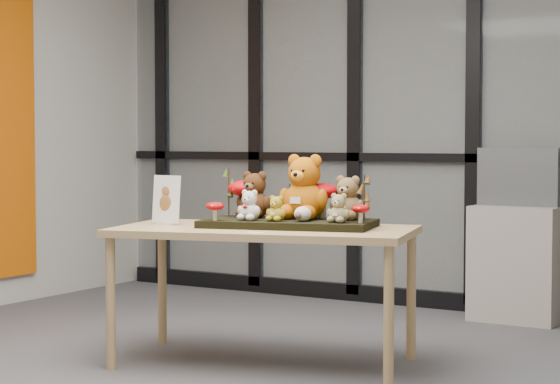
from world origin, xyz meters
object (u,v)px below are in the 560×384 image
Objects in this scene: diorama_tray at (289,223)px; mushroom_back_left at (246,196)px; display_table at (264,240)px; plush_cream_hedgehog at (303,213)px; sign_holder at (166,202)px; monitor at (518,177)px; bear_tan_back at (348,196)px; mushroom_front_left at (215,210)px; bear_beige_small at (339,206)px; bear_small_yellow at (276,207)px; bear_brown_medium at (255,192)px; mushroom_front_right at (361,213)px; bear_pooh_yellow at (305,183)px; mushroom_back_right at (322,199)px; bear_white_bow at (250,203)px; cabinet at (516,264)px.

diorama_tray is 0.34m from mushroom_back_left.
display_table is 19.56× the size of plush_cream_hedgehog.
sign_holder is 2.41m from monitor.
mushroom_front_left is (-0.57, -0.40, -0.07)m from bear_tan_back.
diorama_tray is 8.35× the size of mushroom_front_left.
plush_cream_hedgehog is (-0.19, -0.04, -0.04)m from bear_beige_small.
bear_small_yellow is 1.70× the size of plush_cream_hedgehog.
bear_brown_medium is at bearing 131.93° from bear_small_yellow.
bear_small_yellow reaches higher than mushroom_front_right.
bear_pooh_yellow is 0.75m from sign_holder.
mushroom_back_right is 0.78× the size of sign_holder.
bear_small_yellow is at bearing -163.75° from mushroom_front_right.
bear_pooh_yellow reaches higher than bear_brown_medium.
sign_holder is (-0.49, -0.07, -0.01)m from bear_white_bow.
display_table is at bearing 148.05° from bear_small_yellow.
plush_cream_hedgehog is (0.08, -0.16, -0.14)m from bear_pooh_yellow.
bear_small_yellow is 0.32m from mushroom_front_left.
bear_white_bow reaches higher than mushroom_front_left.
display_table is 11.50× the size of bear_small_yellow.
diorama_tray is 1.18× the size of cabinet.
mushroom_back_left is at bearing 112.53° from bear_white_bow.
monitor is at bearing 72.60° from mushroom_back_right.
monitor is at bearing 65.68° from bear_beige_small.
bear_pooh_yellow is at bearing -128.39° from mushroom_back_right.
bear_tan_back is 2.96× the size of plush_cream_hedgehog.
display_table is at bearing 173.51° from bear_beige_small.
diorama_tray is at bearing -108.83° from monitor.
mushroom_front_right is 1.08m from sign_holder.
display_table is at bearing 169.88° from plush_cream_hedgehog.
bear_beige_small is at bearing 15.27° from sign_holder.
mushroom_front_right is at bearing 1.59° from bear_small_yellow.
bear_beige_small is at bearing -6.49° from display_table.
bear_white_bow is 0.49m from sign_holder.
bear_brown_medium reaches higher than bear_beige_small.
bear_brown_medium is 0.37m from mushroom_back_right.
bear_white_bow is 0.48m from bear_beige_small.
bear_white_bow is 0.80× the size of mushroom_back_left.
cabinet is (0.63, 1.94, -0.46)m from bear_small_yellow.
bear_beige_small is (0.27, -0.12, -0.11)m from bear_pooh_yellow.
diorama_tray is 5.39× the size of bear_beige_small.
mushroom_front_right is (0.10, 0.04, -0.03)m from bear_beige_small.
plush_cream_hedgehog is at bearing -104.81° from monitor.
display_table is 3.17× the size of monitor.
bear_small_yellow is 0.15m from bear_white_bow.
plush_cream_hedgehog is 0.25m from mushroom_back_right.
mushroom_front_left is at bearing -1.32° from sign_holder.
bear_pooh_yellow is 0.23m from plush_cream_hedgehog.
bear_small_yellow is at bearing 23.79° from mushroom_front_left.
mushroom_front_right is at bearing -0.04° from bear_white_bow.
bear_small_yellow is 1.38× the size of mushroom_front_left.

